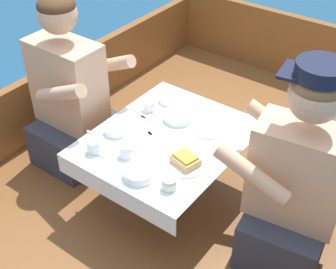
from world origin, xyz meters
name	(u,v)px	position (x,y,z in m)	size (l,w,h in m)	color
ground_plane	(160,243)	(0.00, 0.00, 0.00)	(60.00, 60.00, 0.00)	navy
boat_deck	(160,225)	(0.00, 0.00, 0.15)	(2.06, 3.46, 0.30)	brown
gunwale_port	(28,111)	(-1.00, 0.00, 0.51)	(0.06, 3.46, 0.42)	brown
bow_coaming	(299,49)	(0.00, 1.70, 0.54)	(1.94, 0.06, 0.48)	brown
cockpit_table	(168,144)	(0.00, 0.08, 0.67)	(0.69, 0.83, 0.41)	#B2B2B7
person_port	(71,100)	(-0.64, 0.05, 0.70)	(0.52, 0.44, 1.00)	#333847
person_starboard	(295,186)	(0.64, 0.13, 0.71)	(0.56, 0.50, 1.02)	#333847
plate_sandwich	(185,164)	(0.19, -0.04, 0.72)	(0.19, 0.19, 0.01)	white
plate_bread	(209,130)	(0.13, 0.25, 0.72)	(0.15, 0.15, 0.01)	white
sandwich	(185,160)	(0.19, -0.04, 0.75)	(0.14, 0.12, 0.05)	tan
bowl_port_near	(116,129)	(-0.23, -0.04, 0.74)	(0.12, 0.12, 0.04)	white
bowl_starboard_near	(178,116)	(-0.05, 0.23, 0.74)	(0.15, 0.15, 0.04)	white
bowl_center_far	(139,173)	(0.06, -0.22, 0.74)	(0.14, 0.14, 0.04)	white
bowl_port_far	(171,98)	(-0.18, 0.35, 0.74)	(0.13, 0.13, 0.04)	white
coffee_cup_port	(149,106)	(-0.22, 0.21, 0.74)	(0.09, 0.06, 0.05)	white
coffee_cup_starboard	(126,150)	(-0.07, -0.15, 0.75)	(0.09, 0.07, 0.06)	white
coffee_cup_center	(94,146)	(-0.21, -0.21, 0.75)	(0.10, 0.07, 0.06)	white
tin_can	(169,184)	(0.22, -0.21, 0.74)	(0.07, 0.07, 0.05)	silver
utensil_fork_starboard	(150,121)	(-0.16, 0.14, 0.72)	(0.17, 0.03, 0.00)	silver
utensil_spoon_starboard	(141,155)	(-0.02, -0.11, 0.72)	(0.17, 0.04, 0.01)	silver
utensil_knife_port	(98,138)	(-0.27, -0.13, 0.72)	(0.17, 0.03, 0.00)	silver
utensil_knife_starboard	(135,131)	(-0.16, 0.03, 0.72)	(0.16, 0.08, 0.00)	silver
utensil_spoon_center	(216,151)	(0.25, 0.13, 0.72)	(0.10, 0.16, 0.01)	silver
utensil_fork_port	(155,139)	(-0.04, 0.03, 0.72)	(0.17, 0.08, 0.00)	silver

